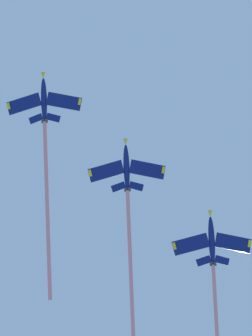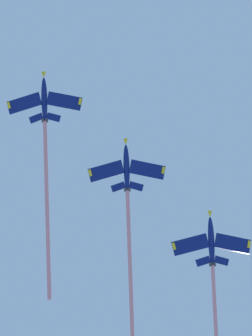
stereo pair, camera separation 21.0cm
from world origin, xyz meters
TOP-DOWN VIEW (x-y plane):
  - jet_lead at (-11.20, 6.23)m, footprint 34.99×45.49m
  - jet_second at (14.22, 7.18)m, footprint 31.32×41.20m
  - jet_third at (41.32, 11.28)m, footprint 32.76×44.10m

SIDE VIEW (x-z plane):
  - jet_third at x=41.32m, z-range 113.90..138.03m
  - jet_second at x=14.22m, z-range 122.73..145.76m
  - jet_lead at x=-11.20m, z-range 128.32..153.78m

